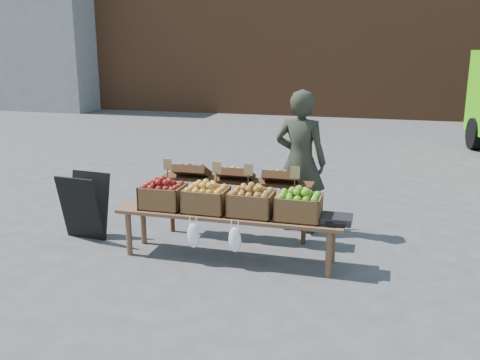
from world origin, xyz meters
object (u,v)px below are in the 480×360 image
(crate_golden_apples, at_px, (163,197))
(crate_russet_pears, at_px, (206,200))
(vendor, at_px, (300,162))
(chalkboard_sign, at_px, (85,206))
(crate_green_apples, at_px, (299,207))
(display_bench, at_px, (229,236))
(crate_red_apples, at_px, (251,204))
(back_table, at_px, (236,200))
(weighing_scale, at_px, (336,219))

(crate_golden_apples, relative_size, crate_russet_pears, 1.00)
(vendor, distance_m, chalkboard_sign, 2.91)
(vendor, xyz_separation_m, crate_green_apples, (0.19, -1.24, -0.25))
(vendor, distance_m, crate_russet_pears, 1.56)
(chalkboard_sign, bearing_deg, crate_russet_pears, -0.73)
(display_bench, relative_size, crate_red_apples, 5.40)
(chalkboard_sign, distance_m, display_bench, 2.04)
(back_table, xyz_separation_m, crate_red_apples, (0.39, -0.72, 0.19))
(chalkboard_sign, xyz_separation_m, crate_green_apples, (2.85, -0.19, 0.27))
(crate_golden_apples, bearing_deg, weighing_scale, -0.00)
(crate_red_apples, relative_size, crate_green_apples, 1.00)
(crate_red_apples, bearing_deg, crate_golden_apples, 180.00)
(back_table, bearing_deg, crate_golden_apples, -134.48)
(crate_russet_pears, distance_m, crate_red_apples, 0.55)
(crate_green_apples, bearing_deg, display_bench, 180.00)
(crate_golden_apples, bearing_deg, back_table, 45.52)
(vendor, relative_size, crate_red_apples, 3.85)
(crate_green_apples, distance_m, weighing_scale, 0.44)
(weighing_scale, bearing_deg, chalkboard_sign, 176.75)
(back_table, bearing_deg, crate_green_apples, -37.36)
(crate_golden_apples, height_order, crate_russet_pears, same)
(back_table, bearing_deg, crate_russet_pears, -102.30)
(vendor, distance_m, back_table, 1.01)
(vendor, bearing_deg, crate_golden_apples, 48.02)
(chalkboard_sign, relative_size, crate_green_apples, 1.75)
(crate_red_apples, bearing_deg, back_table, 118.63)
(chalkboard_sign, height_order, crate_russet_pears, chalkboard_sign)
(back_table, distance_m, crate_russet_pears, 0.76)
(crate_green_apples, bearing_deg, vendor, 98.78)
(back_table, bearing_deg, chalkboard_sign, -164.34)
(chalkboard_sign, xyz_separation_m, weighing_scale, (3.27, -0.19, 0.17))
(display_bench, relative_size, crate_russet_pears, 5.40)
(vendor, bearing_deg, back_table, 42.22)
(weighing_scale, bearing_deg, crate_russet_pears, 180.00)
(back_table, bearing_deg, crate_red_apples, -61.37)
(back_table, bearing_deg, display_bench, -80.69)
(crate_green_apples, bearing_deg, weighing_scale, -0.00)
(crate_russet_pears, distance_m, weighing_scale, 1.53)
(chalkboard_sign, bearing_deg, back_table, 20.99)
(chalkboard_sign, relative_size, weighing_scale, 2.58)
(crate_russet_pears, bearing_deg, crate_golden_apples, 180.00)
(back_table, bearing_deg, weighing_scale, -27.76)
(vendor, distance_m, display_bench, 1.55)
(crate_green_apples, bearing_deg, chalkboard_sign, 176.27)
(crate_red_apples, bearing_deg, vendor, 73.81)
(chalkboard_sign, distance_m, crate_golden_apples, 1.24)
(vendor, xyz_separation_m, display_bench, (-0.63, -1.24, -0.68))
(crate_golden_apples, xyz_separation_m, crate_russet_pears, (0.55, 0.00, 0.00))
(crate_russet_pears, height_order, crate_green_apples, same)
(crate_russet_pears, bearing_deg, weighing_scale, -0.00)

